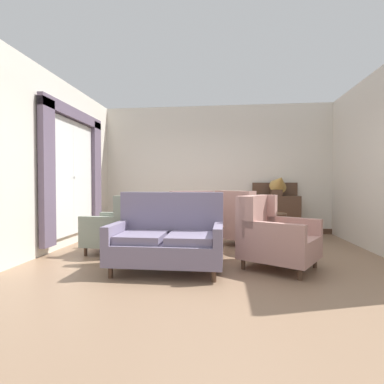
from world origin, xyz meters
name	(u,v)px	position (x,y,z in m)	size (l,w,h in m)	color
ground	(210,261)	(0.00, 0.00, 0.00)	(7.62, 7.62, 0.00)	#896B51
wall_back	(215,169)	(0.00, 2.72, 1.51)	(5.60, 0.08, 3.02)	silver
wall_left	(66,165)	(-2.72, 0.82, 1.51)	(0.08, 3.81, 3.02)	silver
wall_right	(376,162)	(2.72, 0.82, 1.51)	(0.08, 3.81, 3.02)	silver
baseboard_back	(215,230)	(0.00, 2.67, 0.06)	(5.44, 0.03, 0.12)	#4C3323
window_with_curtains	(74,169)	(-2.62, 0.94, 1.43)	(0.12, 2.13, 2.43)	silver
coffee_table	(199,232)	(-0.20, 0.28, 0.38)	(0.80, 0.80, 0.48)	#4C3323
porcelain_vase	(200,215)	(-0.17, 0.29, 0.65)	(0.18, 0.18, 0.41)	brown
settee	(168,239)	(-0.54, -0.54, 0.41)	(1.46, 0.85, 1.03)	slate
armchair_near_window	(274,237)	(0.89, -0.26, 0.42)	(1.20, 1.17, 0.98)	tan
armchair_back_corner	(119,228)	(-1.55, 0.37, 0.42)	(0.92, 0.85, 0.97)	gray
armchair_near_sideboard	(188,221)	(-0.49, 1.28, 0.43)	(1.08, 1.14, 1.02)	tan
armchair_beside_settee	(241,222)	(0.54, 1.24, 0.43)	(1.12, 1.15, 1.03)	tan
side_table	(269,228)	(0.96, 0.64, 0.40)	(0.56, 0.56, 0.66)	#4C3323
sideboard	(276,212)	(1.38, 2.43, 0.51)	(1.02, 0.40, 1.19)	#4C3323
gramophone	(279,183)	(1.43, 2.33, 1.17)	(0.43, 0.54, 0.57)	#4C3323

